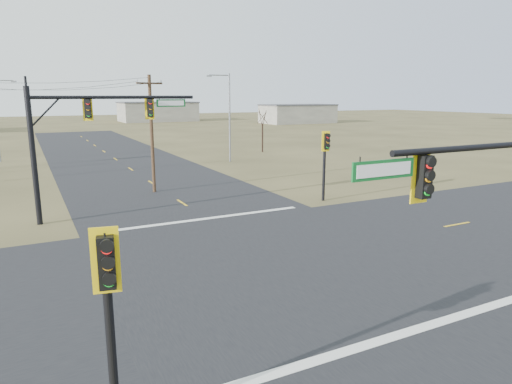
# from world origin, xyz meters

# --- Properties ---
(ground) EXTENTS (320.00, 320.00, 0.00)m
(ground) POSITION_xyz_m (0.00, 0.00, 0.00)
(ground) COLOR brown
(ground) RESTS_ON ground
(road_ew) EXTENTS (160.00, 14.00, 0.02)m
(road_ew) POSITION_xyz_m (0.00, 0.00, 0.01)
(road_ew) COLOR black
(road_ew) RESTS_ON ground
(road_ns) EXTENTS (14.00, 160.00, 0.02)m
(road_ns) POSITION_xyz_m (0.00, 0.00, 0.01)
(road_ns) COLOR black
(road_ns) RESTS_ON ground
(stop_bar_near) EXTENTS (12.00, 0.40, 0.01)m
(stop_bar_near) POSITION_xyz_m (0.00, -7.50, 0.03)
(stop_bar_near) COLOR silver
(stop_bar_near) RESTS_ON road_ns
(stop_bar_far) EXTENTS (12.00, 0.40, 0.01)m
(stop_bar_far) POSITION_xyz_m (0.00, 7.50, 0.03)
(stop_bar_far) COLOR silver
(stop_bar_far) RESTS_ON road_ns
(mast_arm_far) EXTENTS (9.32, 0.59, 7.55)m
(mast_arm_far) POSITION_xyz_m (-5.82, 10.73, 5.43)
(mast_arm_far) COLOR black
(mast_arm_far) RESTS_ON ground
(pedestal_signal_ne) EXTENTS (0.65, 0.57, 4.77)m
(pedestal_signal_ne) POSITION_xyz_m (8.85, 8.22, 3.43)
(pedestal_signal_ne) COLOR black
(pedestal_signal_ne) RESTS_ON ground
(pedestal_signal_sw) EXTENTS (0.63, 0.55, 4.62)m
(pedestal_signal_sw) POSITION_xyz_m (-7.88, -7.90, 3.34)
(pedestal_signal_sw) COLOR black
(pedestal_signal_sw) RESTS_ON ground
(utility_pole_near) EXTENTS (2.03, 0.71, 8.50)m
(utility_pole_near) POSITION_xyz_m (-0.71, 16.40, 4.45)
(utility_pole_near) COLOR #49321F
(utility_pole_near) RESTS_ON ground
(streetlight_a) EXTENTS (2.61, 0.40, 9.31)m
(streetlight_a) POSITION_xyz_m (10.62, 28.52, 5.22)
(streetlight_a) COLOR gray
(streetlight_a) RESTS_ON ground
(bare_tree_c) EXTENTS (2.89, 2.89, 5.73)m
(bare_tree_c) POSITION_xyz_m (17.97, 34.49, 4.49)
(bare_tree_c) COLOR black
(bare_tree_c) RESTS_ON ground
(warehouse_mid) EXTENTS (20.00, 12.00, 5.00)m
(warehouse_mid) POSITION_xyz_m (25.00, 110.00, 2.50)
(warehouse_mid) COLOR #A8A495
(warehouse_mid) RESTS_ON ground
(warehouse_right) EXTENTS (18.00, 10.00, 4.50)m
(warehouse_right) POSITION_xyz_m (55.00, 85.00, 2.25)
(warehouse_right) COLOR #A8A495
(warehouse_right) RESTS_ON ground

